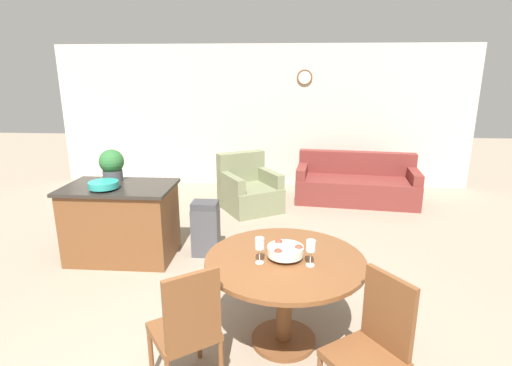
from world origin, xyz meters
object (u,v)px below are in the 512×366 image
dining_chair_near_left (187,326)px  teal_bowl (104,185)px  dining_chair_near_right (374,343)px  wine_glass_right (311,247)px  trash_bin (206,228)px  potted_plant (112,165)px  armchair (249,191)px  couch (356,185)px  dining_table (285,278)px  wine_glass_left (260,245)px  fruit_bowl (285,251)px  kitchen_island (122,222)px

dining_chair_near_left → teal_bowl: size_ratio=2.90×
dining_chair_near_left → dining_chair_near_right: (1.23, -0.09, 0.00)m
wine_glass_right → trash_bin: size_ratio=0.30×
potted_plant → armchair: 2.40m
couch → armchair: bearing=-156.4°
dining_table → couch: bearing=72.6°
trash_bin → armchair: armchair is taller
wine_glass_left → dining_chair_near_left: bearing=-133.8°
armchair → potted_plant: bearing=-162.9°
potted_plant → trash_bin: bearing=-3.3°
dining_table → potted_plant: (-2.11, 1.68, 0.51)m
wine_glass_right → armchair: bearing=102.8°
wine_glass_left → armchair: size_ratio=0.17×
wine_glass_left → couch: bearing=70.5°
potted_plant → couch: bearing=34.0°
fruit_bowl → kitchen_island: (-1.95, 1.46, -0.38)m
dining_chair_near_right → potted_plant: bearing=13.1°
teal_bowl → potted_plant: potted_plant is taller
potted_plant → teal_bowl: bearing=-81.5°
wine_glass_left → potted_plant: size_ratio=0.54×
kitchen_island → teal_bowl: size_ratio=3.82×
fruit_bowl → couch: 4.16m
wine_glass_right → potted_plant: size_ratio=0.54×
fruit_bowl → teal_bowl: teal_bowl is taller
dining_chair_near_right → couch: dining_chair_near_right is taller
potted_plant → dining_chair_near_right: bearing=-41.1°
dining_chair_near_left → armchair: bearing=53.5°
dining_table → fruit_bowl: fruit_bowl is taller
dining_table → couch: 4.13m
fruit_bowl → armchair: armchair is taller
teal_bowl → trash_bin: bearing=16.6°
wine_glass_right → armchair: (-0.79, 3.48, -0.62)m
teal_bowl → fruit_bowl: bearing=-32.3°
dining_chair_near_right → dining_table: bearing=5.3°
wine_glass_left → couch: wine_glass_left is taller
trash_bin → dining_table: bearing=-59.0°
wine_glass_left → fruit_bowl: bearing=25.1°
dining_chair_near_left → fruit_bowl: 0.93m
dining_chair_near_left → trash_bin: bearing=62.4°
dining_chair_near_right → armchair: bearing=-19.5°
dining_table → wine_glass_left: (-0.20, -0.09, 0.33)m
couch → dining_table: bearing=-100.6°
fruit_bowl → couch: (1.23, 3.93, -0.55)m
wine_glass_left → trash_bin: (-0.77, 1.71, -0.58)m
dining_table → trash_bin: size_ratio=1.87×
dining_chair_near_left → teal_bowl: teal_bowl is taller
fruit_bowl → couch: fruit_bowl is taller
dining_chair_near_right → teal_bowl: 3.30m
dining_chair_near_left → wine_glass_right: 1.05m
armchair → dining_chair_near_left: bearing=-122.1°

